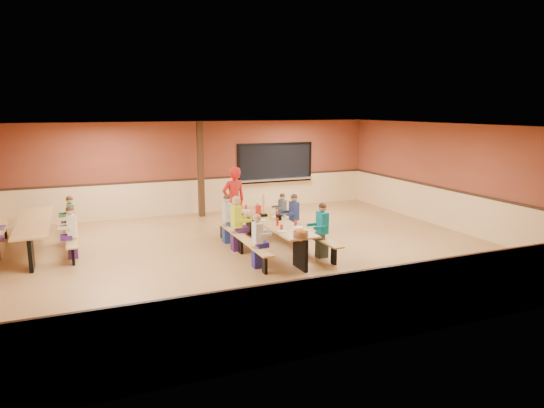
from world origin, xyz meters
name	(u,v)px	position (x,y,z in m)	size (l,w,h in m)	color
ground	(256,252)	(0.00, 0.00, 0.00)	(12.00, 12.00, 0.00)	olive
room_envelope	(256,224)	(0.00, 0.00, 0.69)	(12.04, 10.04, 3.02)	brown
kitchen_pass_through	(275,164)	(2.60, 4.96, 1.49)	(2.78, 0.28, 1.38)	black
structural_post	(201,170)	(-0.20, 4.40, 1.50)	(0.18, 0.18, 3.00)	#311E10
cafeteria_table_main	(273,229)	(0.46, 0.04, 0.53)	(1.91, 3.70, 0.74)	tan
cafeteria_table_second	(35,229)	(-4.89, 2.21, 0.53)	(1.91, 3.70, 0.74)	tan
seated_child_white_left	(257,241)	(-0.37, -1.08, 0.59)	(0.35, 0.29, 1.17)	silver
seated_adult_yellow	(236,224)	(-0.37, 0.34, 0.66)	(0.42, 0.34, 1.32)	#BBCF1B
seated_child_grey_left	(227,219)	(-0.37, 1.10, 0.62)	(0.38, 0.31, 1.24)	#AFAFAF
seated_child_teal_right	(322,231)	(1.28, -0.95, 0.63)	(0.40, 0.33, 1.27)	#0C8091
seated_child_navy_right	(294,218)	(1.28, 0.58, 0.61)	(0.38, 0.31, 1.22)	navy
seated_child_char_right	(282,214)	(1.28, 1.35, 0.56)	(0.32, 0.27, 1.12)	#464C4F
seated_child_green_sec	(71,220)	(-4.07, 2.57, 0.60)	(0.37, 0.30, 1.21)	#346D41
seated_child_tan_sec	(72,233)	(-4.07, 1.19, 0.60)	(0.37, 0.30, 1.20)	beige
standing_woman	(234,201)	(0.04, 1.79, 0.94)	(0.68, 0.45, 1.88)	red
punch_pitcher	(258,210)	(0.40, 0.86, 0.85)	(0.16, 0.16, 0.22)	red
chip_bowl	(301,233)	(0.41, -1.61, 0.81)	(0.32, 0.32, 0.15)	orange
napkin_dispenser	(279,217)	(0.61, 0.03, 0.80)	(0.10, 0.14, 0.13)	black
condiment_mustard	(270,216)	(0.44, 0.16, 0.82)	(0.06, 0.06, 0.17)	yellow
condiment_ketchup	(277,222)	(0.36, -0.49, 0.82)	(0.06, 0.06, 0.17)	#B2140F
table_paddle	(264,211)	(0.42, 0.54, 0.88)	(0.16, 0.16, 0.56)	black
place_settings	(273,218)	(0.46, 0.04, 0.80)	(0.65, 3.30, 0.11)	beige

